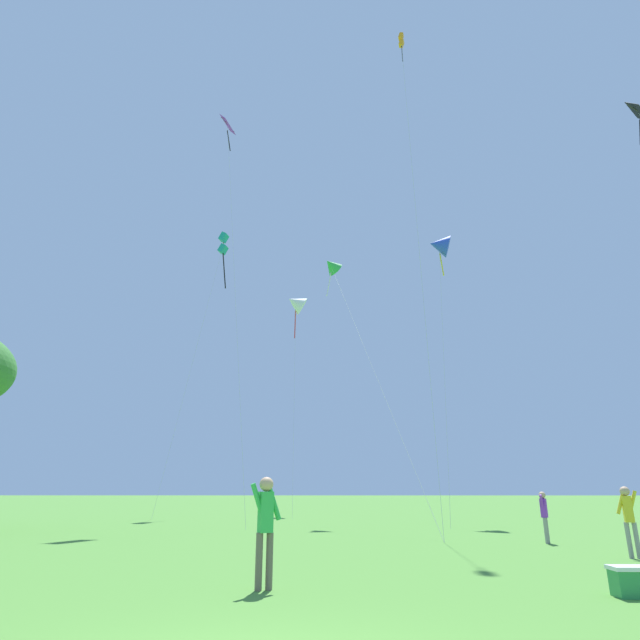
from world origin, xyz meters
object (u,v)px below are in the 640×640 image
kite_purple_streamer (229,141)px  kite_blue_delta (439,245)px  kite_green_small (331,266)px  kite_white_distant (296,303)px  person_near_tree (629,515)px  kite_orange_box (402,51)px  picnic_cooler (632,581)px  kite_teal_box (223,246)px  person_in_red_shirt (544,512)px  person_far_back (265,520)px

kite_purple_streamer → kite_blue_delta: bearing=1.7°
kite_green_small → kite_white_distant: (-2.97, 11.40, 1.71)m
person_near_tree → kite_orange_box: bearing=105.9°
kite_green_small → picnic_cooler: 25.65m
kite_teal_box → kite_orange_box: size_ratio=0.78×
kite_white_distant → person_in_red_shirt: (9.57, -23.37, -15.48)m
kite_white_distant → person_in_red_shirt: kite_white_distant is taller
kite_blue_delta → person_far_back: 27.53m
kite_teal_box → picnic_cooler: 37.93m
kite_green_small → kite_orange_box: bearing=-51.1°
kite_green_small → kite_purple_streamer: kite_purple_streamer is taller
kite_purple_streamer → person_in_red_shirt: (13.59, -12.62, -23.44)m
person_near_tree → picnic_cooler: size_ratio=2.76×
kite_orange_box → kite_blue_delta: bearing=66.7°
person_near_tree → picnic_cooler: bearing=-118.7°
picnic_cooler → kite_green_small: bearing=102.4°
person_in_red_shirt → kite_blue_delta: bearing=88.6°
kite_blue_delta → person_near_tree: bearing=-89.0°
kite_blue_delta → person_far_back: (-8.11, -21.29, -15.46)m
kite_teal_box → kite_blue_delta: kite_teal_box is taller
kite_orange_box → person_near_tree: size_ratio=16.62×
kite_teal_box → picnic_cooler: kite_teal_box is taller
kite_teal_box → picnic_cooler: bearing=-65.7°
person_in_red_shirt → person_near_tree: 3.87m
kite_blue_delta → picnic_cooler: kite_blue_delta is taller
person_near_tree → kite_white_distant: bearing=110.5°
kite_blue_delta → kite_orange_box: (-2.71, -6.30, 9.47)m
kite_teal_box → kite_white_distant: kite_teal_box is taller
kite_blue_delta → picnic_cooler: size_ratio=28.99×
kite_teal_box → kite_purple_streamer: 9.09m
kite_white_distant → picnic_cooler: kite_white_distant is taller
person_in_red_shirt → picnic_cooler: person_in_red_shirt is taller
kite_purple_streamer → person_in_red_shirt: size_ratio=17.43×
kite_teal_box → person_near_tree: bearing=-56.9°
kite_purple_streamer → picnic_cooler: (11.53, -21.34, -24.13)m
person_near_tree → picnic_cooler: (-2.68, -4.90, -0.77)m
kite_orange_box → person_in_red_shirt: bearing=-70.4°
kite_white_distant → kite_orange_box: 20.50m
kite_white_distant → picnic_cooler: (7.51, -32.09, -16.17)m
picnic_cooler → person_near_tree: bearing=61.3°
kite_orange_box → kite_white_distant: bearing=113.3°
kite_green_small → kite_orange_box: 13.15m
picnic_cooler → kite_teal_box: bearing=114.3°
kite_orange_box → person_far_back: bearing=-109.8°
picnic_cooler → kite_white_distant: bearing=103.2°
kite_green_small → person_near_tree: size_ratio=9.28×
person_near_tree → kite_purple_streamer: bearing=130.8°
kite_teal_box → kite_blue_delta: 17.75m
kite_teal_box → kite_white_distant: (5.72, 2.78, -3.94)m
kite_green_small → person_far_back: bearing=-93.4°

